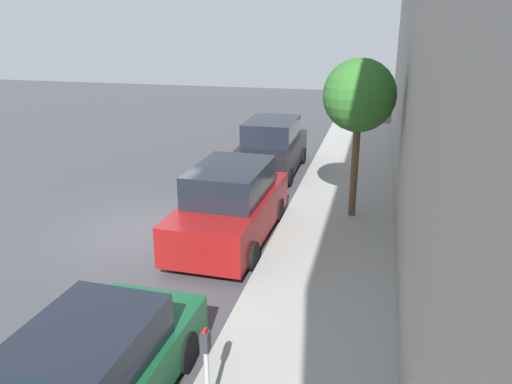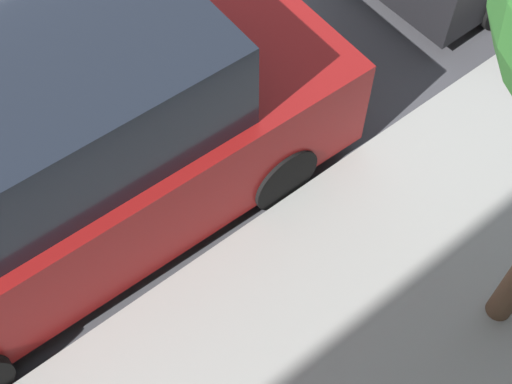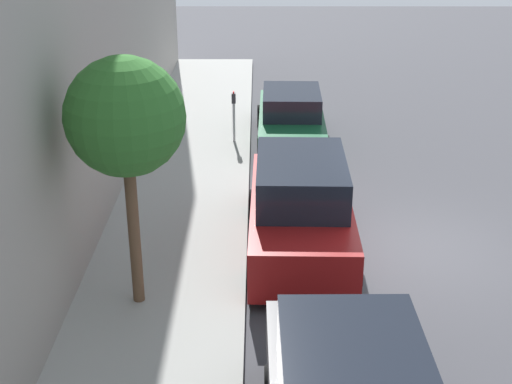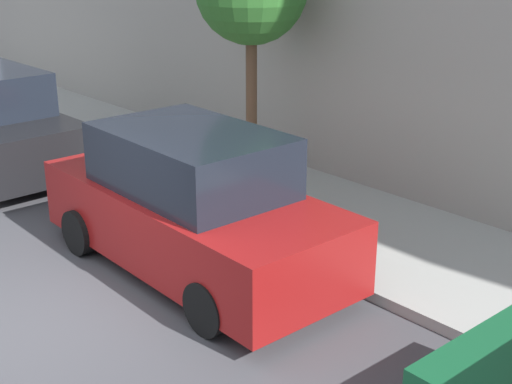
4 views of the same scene
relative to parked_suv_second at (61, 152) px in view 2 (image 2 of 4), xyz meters
name	(u,v)px [view 2 (image 2 of 4)]	position (x,y,z in m)	size (l,w,h in m)	color
parked_suv_second	(61,152)	(0.00, 0.00, 0.00)	(2.08, 4.84, 1.98)	maroon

